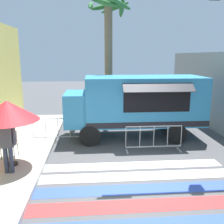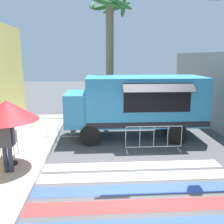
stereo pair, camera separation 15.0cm
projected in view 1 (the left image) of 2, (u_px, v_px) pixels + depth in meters
ground_plane at (130, 182)px, 7.22m from camera, size 60.00×60.00×0.00m
crosswalk_painted at (133, 189)px, 6.79m from camera, size 6.40×3.60×0.01m
food_truck at (133, 102)px, 10.90m from camera, size 5.95×2.63×2.70m
patio_umbrella at (7, 111)px, 7.56m from camera, size 1.90×1.90×2.08m
folding_chair at (10, 141)px, 8.50m from camera, size 0.45×0.45×0.90m
vendor_person at (7, 142)px, 7.21m from camera, size 0.53×0.22×1.68m
barricade_front at (154, 139)px, 9.45m from camera, size 2.16×0.44×1.00m
barricade_side at (58, 130)px, 10.59m from camera, size 2.09×0.44×1.00m
palm_tree at (108, 41)px, 12.98m from camera, size 2.23×2.44×6.53m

